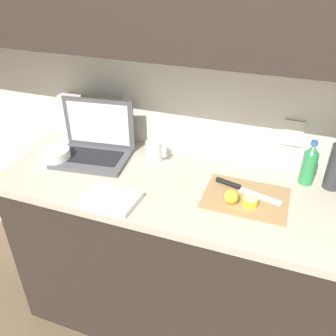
{
  "coord_description": "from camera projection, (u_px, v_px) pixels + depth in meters",
  "views": [
    {
      "loc": [
        0.09,
        -1.22,
        1.78
      ],
      "look_at": [
        -0.35,
        -0.01,
        0.98
      ],
      "focal_mm": 38.0,
      "sensor_mm": 36.0,
      "label": 1
    }
  ],
  "objects": [
    {
      "name": "knife",
      "position": [
        236.0,
        186.0,
        1.51
      ],
      "size": [
        0.29,
        0.1,
        0.02
      ],
      "rotation": [
        0.0,
        0.0,
        -0.25
      ],
      "color": "silver",
      "rests_on": "cutting_board"
    },
    {
      "name": "counter_unit",
      "position": [
        243.0,
        273.0,
        1.69
      ],
      "size": [
        2.22,
        0.61,
        0.9
      ],
      "color": "#332823",
      "rests_on": "ground_plane"
    },
    {
      "name": "measuring_cup",
      "position": [
        154.0,
        151.0,
        1.71
      ],
      "size": [
        0.1,
        0.08,
        0.1
      ],
      "color": "silver",
      "rests_on": "counter_unit"
    },
    {
      "name": "bowl_white",
      "position": [
        55.0,
        155.0,
        1.7
      ],
      "size": [
        0.14,
        0.14,
        0.06
      ],
      "color": "white",
      "rests_on": "counter_unit"
    },
    {
      "name": "wall_back",
      "position": [
        281.0,
        19.0,
        1.31
      ],
      "size": [
        5.2,
        0.38,
        2.6
      ],
      "color": "white",
      "rests_on": "ground_plane"
    },
    {
      "name": "bottle_water_clear",
      "position": [
        309.0,
        164.0,
        1.52
      ],
      "size": [
        0.06,
        0.06,
        0.2
      ],
      "color": "#2D934C",
      "rests_on": "counter_unit"
    },
    {
      "name": "ground_plane",
      "position": [
        229.0,
        331.0,
        1.94
      ],
      "size": [
        12.0,
        12.0,
        0.0
      ],
      "primitive_type": "plane",
      "color": "brown",
      "rests_on": "ground"
    },
    {
      "name": "laptop",
      "position": [
        95.0,
        144.0,
        1.74
      ],
      "size": [
        0.38,
        0.3,
        0.27
      ],
      "rotation": [
        0.0,
        0.0,
        0.13
      ],
      "color": "#515156",
      "rests_on": "counter_unit"
    },
    {
      "name": "lemon_whole_beside",
      "position": [
        231.0,
        197.0,
        1.41
      ],
      "size": [
        0.06,
        0.06,
        0.06
      ],
      "color": "yellow",
      "rests_on": "cutting_board"
    },
    {
      "name": "paper_towel_roll",
      "position": [
        72.0,
        118.0,
        1.86
      ],
      "size": [
        0.12,
        0.12,
        0.24
      ],
      "color": "white",
      "rests_on": "counter_unit"
    },
    {
      "name": "dish_towel",
      "position": [
        111.0,
        199.0,
        1.44
      ],
      "size": [
        0.23,
        0.17,
        0.02
      ],
      "primitive_type": "cube",
      "rotation": [
        0.0,
        0.0,
        -0.05
      ],
      "color": "silver",
      "rests_on": "counter_unit"
    },
    {
      "name": "lemon_half_cut",
      "position": [
        250.0,
        202.0,
        1.41
      ],
      "size": [
        0.06,
        0.06,
        0.03
      ],
      "color": "yellow",
      "rests_on": "cutting_board"
    },
    {
      "name": "cutting_board",
      "position": [
        246.0,
        198.0,
        1.46
      ],
      "size": [
        0.34,
        0.26,
        0.01
      ],
      "primitive_type": "cube",
      "color": "tan",
      "rests_on": "counter_unit"
    }
  ]
}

